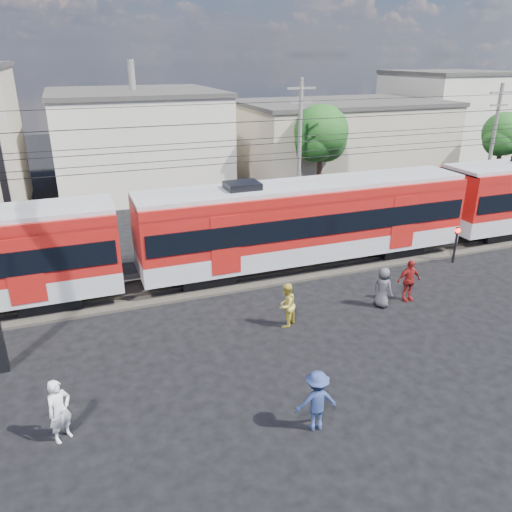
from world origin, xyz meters
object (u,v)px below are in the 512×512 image
(pedestrian_a, at_px, (60,411))
(pedestrian_c, at_px, (316,401))
(crossing_signal, at_px, (456,238))
(commuter_train, at_px, (310,219))

(pedestrian_a, height_order, pedestrian_c, pedestrian_a)
(pedestrian_c, relative_size, crossing_signal, 0.97)
(commuter_train, height_order, pedestrian_c, commuter_train)
(commuter_train, distance_m, crossing_signal, 7.39)
(commuter_train, bearing_deg, crossing_signal, -18.05)
(pedestrian_c, bearing_deg, crossing_signal, -138.17)
(pedestrian_c, distance_m, crossing_signal, 14.53)
(pedestrian_a, bearing_deg, commuter_train, 3.23)
(commuter_train, xyz_separation_m, pedestrian_c, (-4.97, -10.56, -1.49))
(commuter_train, relative_size, crossing_signal, 26.78)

